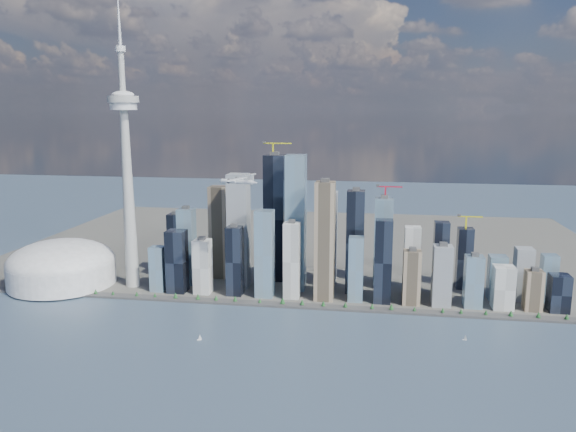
% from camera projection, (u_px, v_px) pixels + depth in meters
% --- Properties ---
extents(ground, '(4000.00, 4000.00, 0.00)m').
position_uv_depth(ground, '(249.00, 371.00, 734.41)').
color(ground, '#314056').
rests_on(ground, ground).
extents(seawall, '(1100.00, 22.00, 4.00)m').
position_uv_depth(seawall, '(281.00, 305.00, 976.62)').
color(seawall, '#383838').
rests_on(seawall, ground).
extents(land, '(1400.00, 900.00, 3.00)m').
position_uv_depth(land, '(311.00, 245.00, 1413.36)').
color(land, '#4C4C47').
rests_on(land, ground).
extents(shoreline_trees, '(960.53, 7.20, 8.80)m').
position_uv_depth(shoreline_trees, '(281.00, 301.00, 975.35)').
color(shoreline_trees, '#3F2D1E').
rests_on(shoreline_trees, seawall).
extents(skyscraper_cluster, '(736.00, 142.00, 274.24)m').
position_uv_depth(skyscraper_cluster, '(321.00, 248.00, 1036.12)').
color(skyscraper_cluster, black).
rests_on(skyscraper_cluster, land).
extents(needle_tower, '(56.00, 56.00, 550.50)m').
position_uv_depth(needle_tower, '(127.00, 165.00, 1036.87)').
color(needle_tower, '#ACADA7').
rests_on(needle_tower, land).
extents(dome_stadium, '(200.00, 200.00, 86.00)m').
position_uv_depth(dome_stadium, '(62.00, 266.00, 1085.36)').
color(dome_stadium, '#BDBDBD').
rests_on(dome_stadium, land).
extents(airplane, '(69.65, 62.14, 17.24)m').
position_uv_depth(airplane, '(238.00, 181.00, 913.02)').
color(airplane, silver).
rests_on(airplane, ground).
extents(sailboat_west, '(7.29, 3.22, 10.08)m').
position_uv_depth(sailboat_west, '(200.00, 338.00, 832.22)').
color(sailboat_west, white).
rests_on(sailboat_west, ground).
extents(sailboat_east, '(6.69, 4.09, 9.56)m').
position_uv_depth(sailboat_east, '(465.00, 338.00, 831.59)').
color(sailboat_east, white).
rests_on(sailboat_east, ground).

